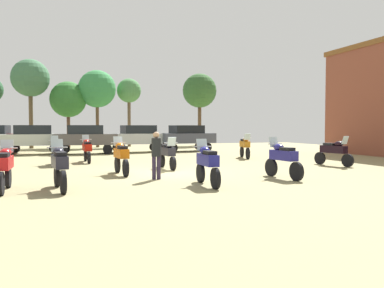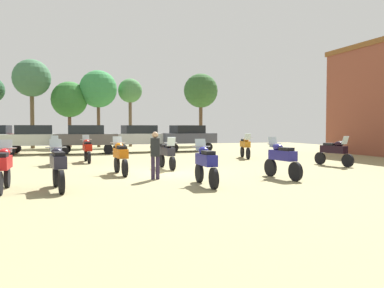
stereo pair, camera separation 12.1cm
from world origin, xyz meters
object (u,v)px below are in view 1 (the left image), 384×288
object	(u,v)px
motorcycle_13	(60,165)
motorcycle_3	(167,153)
motorcycle_5	(207,163)
motorcycle_4	(87,149)
motorcycle_9	(56,151)
tree_2	(129,92)
tree_1	(30,79)
tree_7	(97,89)
motorcycle_12	(121,156)
motorcycle_2	(334,151)
person_2	(156,152)
car_1	(32,137)
car_4	(138,136)
car_3	(187,136)
tree_5	(68,100)
motorcycle_11	(283,158)
car_5	(86,137)
tree_4	(200,91)
motorcycle_6	(5,166)
motorcycle_1	(245,146)

from	to	relation	value
motorcycle_13	motorcycle_3	bearing A→B (deg)	39.41
motorcycle_3	motorcycle_5	size ratio (longest dim) A/B	1.01
motorcycle_4	motorcycle_9	distance (m)	1.98
motorcycle_4	tree_2	xyz separation A→B (m)	(4.97, 16.14, 4.51)
motorcycle_5	tree_2	xyz separation A→B (m)	(1.87, 25.97, 4.50)
tree_1	tree_7	xyz separation A→B (m)	(5.66, 0.17, -0.73)
motorcycle_12	motorcycle_13	world-z (taller)	motorcycle_13
motorcycle_2	person_2	world-z (taller)	person_2
motorcycle_3	motorcycle_5	distance (m)	5.35
motorcycle_3	car_1	xyz separation A→B (m)	(-6.36, 11.97, 0.46)
car_4	car_3	bearing A→B (deg)	-98.08
motorcycle_13	motorcycle_9	bearing A→B (deg)	84.16
motorcycle_13	car_1	bearing A→B (deg)	89.14
car_4	tree_5	bearing A→B (deg)	22.46
motorcycle_11	motorcycle_5	bearing A→B (deg)	-172.02
car_4	car_5	distance (m)	3.90
motorcycle_4	tree_1	size ratio (longest dim) A/B	0.29
motorcycle_5	motorcycle_13	world-z (taller)	motorcycle_13
car_3	tree_4	size ratio (longest dim) A/B	0.61
motorcycle_11	motorcycle_6	bearing A→B (deg)	174.57
motorcycle_5	car_5	xyz separation A→B (m)	(-2.72, 16.69, 0.44)
motorcycle_6	tree_5	world-z (taller)	tree_5
motorcycle_6	car_3	bearing A→B (deg)	57.38
tree_2	tree_5	size ratio (longest dim) A/B	1.08
motorcycle_2	motorcycle_1	bearing A→B (deg)	-83.96
motorcycle_9	motorcycle_12	xyz separation A→B (m)	(2.45, -4.73, 0.02)
motorcycle_6	tree_5	distance (m)	25.45
motorcycle_2	car_1	distance (m)	19.53
motorcycle_4	motorcycle_13	xyz separation A→B (m)	(-1.40, -9.29, 0.02)
tree_7	person_2	bearing A→B (deg)	-90.16
motorcycle_4	motorcycle_13	world-z (taller)	motorcycle_13
motorcycle_9	car_5	size ratio (longest dim) A/B	0.50
car_4	car_5	size ratio (longest dim) A/B	1.01
motorcycle_2	person_2	xyz separation A→B (m)	(-9.33, -2.13, 0.28)
motorcycle_2	car_5	size ratio (longest dim) A/B	0.49
motorcycle_9	tree_4	size ratio (longest dim) A/B	0.30
motorcycle_3	tree_1	size ratio (longest dim) A/B	0.28
motorcycle_3	motorcycle_11	world-z (taller)	motorcycle_11
motorcycle_11	motorcycle_13	size ratio (longest dim) A/B	1.01
motorcycle_2	motorcycle_3	bearing A→B (deg)	-22.40
motorcycle_2	car_3	distance (m)	13.62
motorcycle_5	car_4	bearing A→B (deg)	88.48
car_1	tree_2	xyz separation A→B (m)	(8.12, 8.65, 4.06)
car_3	tree_7	xyz separation A→B (m)	(-6.01, 8.17, 4.16)
motorcycle_3	tree_4	distance (m)	23.83
motorcycle_9	car_1	world-z (taller)	car_1
motorcycle_13	person_2	bearing A→B (deg)	16.82
motorcycle_12	motorcycle_9	bearing A→B (deg)	113.22
tree_4	car_5	bearing A→B (deg)	-139.99
car_3	tree_7	bearing A→B (deg)	27.73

